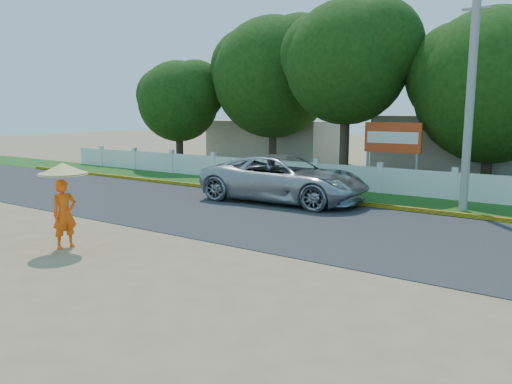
{
  "coord_description": "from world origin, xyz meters",
  "views": [
    {
      "loc": [
        7.48,
        -8.88,
        3.47
      ],
      "look_at": [
        0.0,
        2.0,
        1.3
      ],
      "focal_mm": 35.0,
      "sensor_mm": 36.0,
      "label": 1
    }
  ],
  "objects_px": {
    "utility_pole": "(470,101)",
    "billboard": "(392,141)",
    "vehicle": "(284,179)",
    "monk_with_parasol": "(64,193)"
  },
  "relations": [
    {
      "from": "utility_pole",
      "to": "monk_with_parasol",
      "type": "bearing_deg",
      "value": -124.38
    },
    {
      "from": "utility_pole",
      "to": "monk_with_parasol",
      "type": "xyz_separation_m",
      "value": [
        -7.27,
        -10.62,
        -2.35
      ]
    },
    {
      "from": "monk_with_parasol",
      "to": "billboard",
      "type": "bearing_deg",
      "value": 75.42
    },
    {
      "from": "utility_pole",
      "to": "vehicle",
      "type": "height_order",
      "value": "utility_pole"
    },
    {
      "from": "utility_pole",
      "to": "billboard",
      "type": "xyz_separation_m",
      "value": [
        -3.69,
        3.13,
        -1.63
      ]
    },
    {
      "from": "monk_with_parasol",
      "to": "billboard",
      "type": "xyz_separation_m",
      "value": [
        3.58,
        13.75,
        0.72
      ]
    },
    {
      "from": "utility_pole",
      "to": "vehicle",
      "type": "xyz_separation_m",
      "value": [
        -6.1,
        -1.9,
        -2.88
      ]
    },
    {
      "from": "vehicle",
      "to": "monk_with_parasol",
      "type": "xyz_separation_m",
      "value": [
        -1.17,
        -8.73,
        0.53
      ]
    },
    {
      "from": "vehicle",
      "to": "monk_with_parasol",
      "type": "relative_size",
      "value": 2.93
    },
    {
      "from": "monk_with_parasol",
      "to": "billboard",
      "type": "height_order",
      "value": "billboard"
    }
  ]
}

